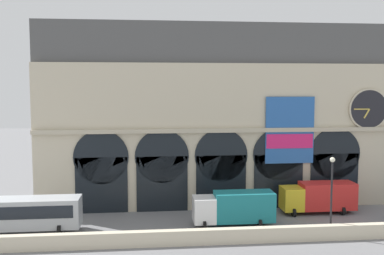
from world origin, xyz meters
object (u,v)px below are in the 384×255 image
bus_west (17,213)px  box_truck_mideast (319,196)px  box_truck_center (235,207)px  street_lamp_quayside (332,186)px

bus_west → box_truck_mideast: bearing=6.7°
bus_west → box_truck_mideast: size_ratio=1.47×
bus_west → box_truck_center: size_ratio=1.47×
box_truck_center → box_truck_mideast: same height
box_truck_center → street_lamp_quayside: (7.62, -3.84, 2.71)m
bus_west → box_truck_mideast: (28.82, 3.37, -0.08)m
box_truck_mideast → box_truck_center: bearing=-161.7°
bus_west → box_truck_mideast: 29.02m
box_truck_center → street_lamp_quayside: bearing=-26.7°
bus_west → box_truck_center: bearing=0.8°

